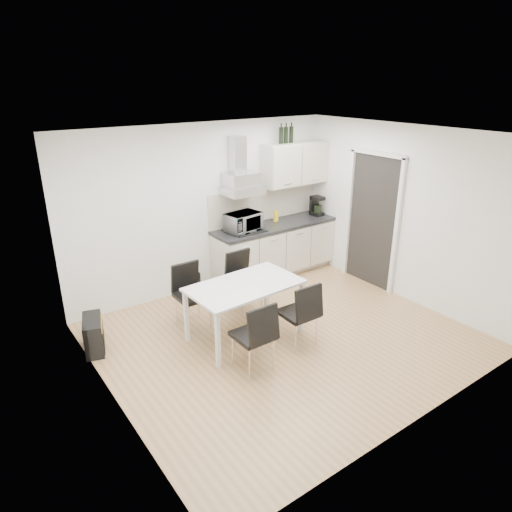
{
  "coord_description": "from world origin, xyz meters",
  "views": [
    {
      "loc": [
        -3.34,
        -4.03,
        3.21
      ],
      "look_at": [
        -0.22,
        0.32,
        1.1
      ],
      "focal_mm": 32.0,
      "sensor_mm": 36.0,
      "label": 1
    }
  ],
  "objects_px": {
    "chair_far_left": "(193,297)",
    "floor_speaker": "(192,282)",
    "guitar_amp": "(93,334)",
    "dining_table": "(245,290)",
    "kitchenette": "(275,228)",
    "chair_near_right": "(298,314)",
    "chair_near_left": "(253,336)",
    "chair_far_right": "(245,283)"
  },
  "relations": [
    {
      "from": "kitchenette",
      "to": "chair_far_right",
      "type": "bearing_deg",
      "value": -145.18
    },
    {
      "from": "chair_far_left",
      "to": "guitar_amp",
      "type": "bearing_deg",
      "value": -8.05
    },
    {
      "from": "kitchenette",
      "to": "guitar_amp",
      "type": "height_order",
      "value": "kitchenette"
    },
    {
      "from": "dining_table",
      "to": "floor_speaker",
      "type": "height_order",
      "value": "dining_table"
    },
    {
      "from": "guitar_amp",
      "to": "kitchenette",
      "type": "bearing_deg",
      "value": 26.81
    },
    {
      "from": "kitchenette",
      "to": "floor_speaker",
      "type": "xyz_separation_m",
      "value": [
        -1.52,
        0.17,
        -0.66
      ]
    },
    {
      "from": "chair_near_left",
      "to": "guitar_amp",
      "type": "xyz_separation_m",
      "value": [
        -1.39,
        1.48,
        -0.22
      ]
    },
    {
      "from": "kitchenette",
      "to": "chair_near_right",
      "type": "height_order",
      "value": "kitchenette"
    },
    {
      "from": "chair_far_right",
      "to": "chair_near_right",
      "type": "height_order",
      "value": "same"
    },
    {
      "from": "chair_far_right",
      "to": "chair_near_right",
      "type": "relative_size",
      "value": 1.0
    },
    {
      "from": "dining_table",
      "to": "chair_far_left",
      "type": "height_order",
      "value": "chair_far_left"
    },
    {
      "from": "guitar_amp",
      "to": "floor_speaker",
      "type": "height_order",
      "value": "guitar_amp"
    },
    {
      "from": "dining_table",
      "to": "chair_near_left",
      "type": "bearing_deg",
      "value": -119.98
    },
    {
      "from": "floor_speaker",
      "to": "guitar_amp",
      "type": "bearing_deg",
      "value": -156.8
    },
    {
      "from": "chair_far_right",
      "to": "guitar_amp",
      "type": "height_order",
      "value": "chair_far_right"
    },
    {
      "from": "chair_far_right",
      "to": "guitar_amp",
      "type": "relative_size",
      "value": 1.58
    },
    {
      "from": "kitchenette",
      "to": "dining_table",
      "type": "xyz_separation_m",
      "value": [
        -1.58,
        -1.41,
        -0.16
      ]
    },
    {
      "from": "dining_table",
      "to": "floor_speaker",
      "type": "xyz_separation_m",
      "value": [
        0.06,
        1.57,
        -0.5
      ]
    },
    {
      "from": "kitchenette",
      "to": "chair_far_left",
      "type": "relative_size",
      "value": 2.86
    },
    {
      "from": "chair_far_right",
      "to": "kitchenette",
      "type": "bearing_deg",
      "value": -144.97
    },
    {
      "from": "chair_near_left",
      "to": "chair_near_right",
      "type": "bearing_deg",
      "value": 6.64
    },
    {
      "from": "chair_far_left",
      "to": "chair_near_left",
      "type": "height_order",
      "value": "same"
    },
    {
      "from": "kitchenette",
      "to": "chair_far_right",
      "type": "distance_m",
      "value": 1.49
    },
    {
      "from": "chair_near_left",
      "to": "floor_speaker",
      "type": "distance_m",
      "value": 2.28
    },
    {
      "from": "kitchenette",
      "to": "dining_table",
      "type": "bearing_deg",
      "value": -138.31
    },
    {
      "from": "guitar_amp",
      "to": "floor_speaker",
      "type": "distance_m",
      "value": 1.94
    },
    {
      "from": "dining_table",
      "to": "chair_far_left",
      "type": "distance_m",
      "value": 0.79
    },
    {
      "from": "chair_near_left",
      "to": "chair_near_right",
      "type": "relative_size",
      "value": 1.0
    },
    {
      "from": "chair_far_left",
      "to": "chair_near_right",
      "type": "xyz_separation_m",
      "value": [
        0.85,
        -1.19,
        0.0
      ]
    },
    {
      "from": "chair_far_right",
      "to": "chair_near_right",
      "type": "xyz_separation_m",
      "value": [
        0.02,
        -1.15,
        0.0
      ]
    },
    {
      "from": "chair_near_right",
      "to": "chair_far_left",
      "type": "bearing_deg",
      "value": 126.62
    },
    {
      "from": "kitchenette",
      "to": "chair_far_left",
      "type": "xyz_separation_m",
      "value": [
        -2.01,
        -0.78,
        -0.39
      ]
    },
    {
      "from": "chair_far_left",
      "to": "floor_speaker",
      "type": "distance_m",
      "value": 1.1
    },
    {
      "from": "kitchenette",
      "to": "guitar_amp",
      "type": "bearing_deg",
      "value": -170.02
    },
    {
      "from": "dining_table",
      "to": "guitar_amp",
      "type": "relative_size",
      "value": 2.63
    },
    {
      "from": "chair_far_right",
      "to": "chair_near_left",
      "type": "distance_m",
      "value": 1.45
    },
    {
      "from": "chair_near_right",
      "to": "dining_table",
      "type": "bearing_deg",
      "value": 128.26
    },
    {
      "from": "kitchenette",
      "to": "floor_speaker",
      "type": "height_order",
      "value": "kitchenette"
    },
    {
      "from": "dining_table",
      "to": "chair_near_right",
      "type": "height_order",
      "value": "chair_near_right"
    },
    {
      "from": "chair_far_right",
      "to": "chair_near_right",
      "type": "bearing_deg",
      "value": 91.1
    },
    {
      "from": "guitar_amp",
      "to": "floor_speaker",
      "type": "relative_size",
      "value": 1.65
    },
    {
      "from": "kitchenette",
      "to": "chair_far_left",
      "type": "height_order",
      "value": "kitchenette"
    }
  ]
}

